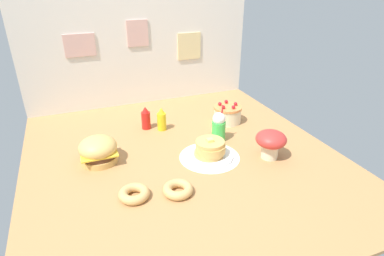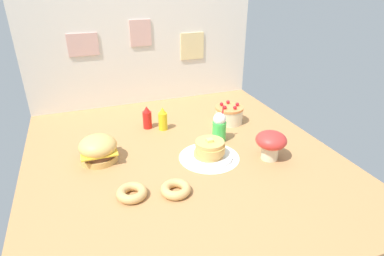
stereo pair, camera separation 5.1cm
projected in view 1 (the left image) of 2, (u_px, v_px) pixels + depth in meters
name	position (u px, v px, depth m)	size (l,w,h in m)	color
ground_plane	(183.00, 158.00, 2.16)	(2.03, 2.18, 0.02)	#B27F4C
back_wall	(141.00, 52.00, 2.86)	(2.03, 0.04, 0.95)	silver
doily_mat	(209.00, 157.00, 2.15)	(0.40, 0.40, 0.00)	white
burger	(98.00, 150.00, 2.07)	(0.24, 0.24, 0.18)	#DBA859
pancake_stack	(210.00, 150.00, 2.13)	(0.31, 0.31, 0.14)	white
layer_cake	(227.00, 114.00, 2.62)	(0.23, 0.23, 0.17)	beige
ketchup_bottle	(146.00, 118.00, 2.51)	(0.07, 0.07, 0.18)	red
mustard_bottle	(162.00, 120.00, 2.49)	(0.07, 0.07, 0.18)	yellow
cream_soda_cup	(219.00, 127.00, 2.32)	(0.10, 0.10, 0.28)	green
donut_pink_glaze	(134.00, 194.00, 1.76)	(0.17, 0.17, 0.05)	tan
donut_chocolate	(178.00, 189.00, 1.79)	(0.17, 0.17, 0.05)	tan
mushroom_stool	(271.00, 142.00, 2.10)	(0.20, 0.20, 0.19)	beige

